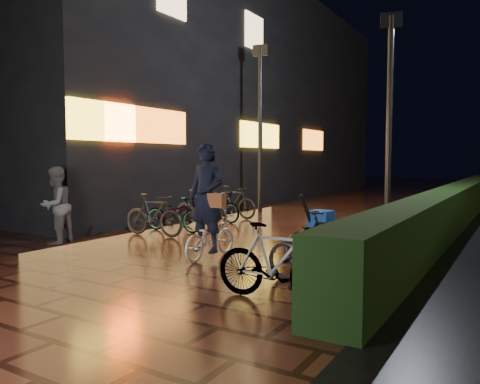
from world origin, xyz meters
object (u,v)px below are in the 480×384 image
Objects in this scene: cyclist at (208,216)px; cart_assembly at (320,221)px; traffic_barrier at (405,231)px; bystander_person at (56,205)px.

cart_assembly is (1.34, 1.81, -0.19)m from cyclist.
cyclist is at bearing -133.32° from traffic_barrier.
cyclist is at bearing -126.60° from cart_assembly.
cart_assembly reaches higher than traffic_barrier.
cyclist is (3.49, 0.44, -0.05)m from bystander_person.
bystander_person is at bearing -172.86° from cyclist.
cart_assembly is (-1.35, -1.05, 0.23)m from traffic_barrier.
bystander_person is 1.47× the size of cart_assembly.
cyclist is 1.87× the size of cart_assembly.
traffic_barrier is at bearing 104.63° from bystander_person.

